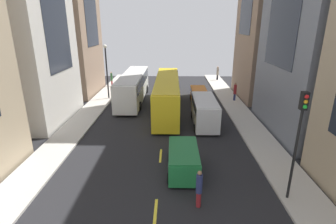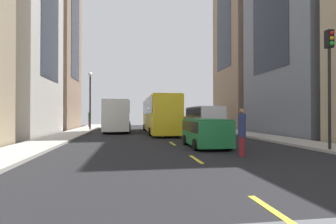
% 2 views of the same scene
% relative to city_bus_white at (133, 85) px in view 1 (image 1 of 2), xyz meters
% --- Properties ---
extents(ground_plane, '(42.80, 42.80, 0.00)m').
position_rel_city_bus_white_xyz_m(ground_plane, '(4.02, -5.43, -2.01)').
color(ground_plane, black).
extents(sidewalk_west, '(2.63, 44.00, 0.15)m').
position_rel_city_bus_white_xyz_m(sidewalk_west, '(-4.06, -5.43, -1.93)').
color(sidewalk_west, '#B2ADA3').
rests_on(sidewalk_west, ground).
extents(sidewalk_east, '(2.63, 44.00, 0.15)m').
position_rel_city_bus_white_xyz_m(sidewalk_east, '(12.11, -5.43, -1.93)').
color(sidewalk_east, '#B2ADA3').
rests_on(sidewalk_east, ground).
extents(lane_stripe_1, '(0.16, 2.00, 0.01)m').
position_rel_city_bus_white_xyz_m(lane_stripe_1, '(4.02, -20.43, -2.00)').
color(lane_stripe_1, yellow).
rests_on(lane_stripe_1, ground).
extents(lane_stripe_2, '(0.16, 2.00, 0.01)m').
position_rel_city_bus_white_xyz_m(lane_stripe_2, '(4.02, -14.43, -2.00)').
color(lane_stripe_2, yellow).
rests_on(lane_stripe_2, ground).
extents(lane_stripe_3, '(0.16, 2.00, 0.01)m').
position_rel_city_bus_white_xyz_m(lane_stripe_3, '(4.02, -8.43, -2.00)').
color(lane_stripe_3, yellow).
rests_on(lane_stripe_3, ground).
extents(lane_stripe_4, '(0.16, 2.00, 0.01)m').
position_rel_city_bus_white_xyz_m(lane_stripe_4, '(4.02, -2.43, -2.00)').
color(lane_stripe_4, yellow).
rests_on(lane_stripe_4, ground).
extents(lane_stripe_5, '(0.16, 2.00, 0.01)m').
position_rel_city_bus_white_xyz_m(lane_stripe_5, '(4.02, 3.57, -2.00)').
color(lane_stripe_5, yellow).
rests_on(lane_stripe_5, ground).
extents(lane_stripe_6, '(0.16, 2.00, 0.01)m').
position_rel_city_bus_white_xyz_m(lane_stripe_6, '(4.02, 9.57, -2.00)').
color(lane_stripe_6, yellow).
rests_on(lane_stripe_6, ground).
extents(lane_stripe_7, '(0.16, 2.00, 0.01)m').
position_rel_city_bus_white_xyz_m(lane_stripe_7, '(4.02, 15.57, -2.00)').
color(lane_stripe_7, yellow).
rests_on(lane_stripe_7, ground).
extents(building_west_1, '(7.65, 9.16, 21.96)m').
position_rel_city_bus_white_xyz_m(building_west_1, '(-9.37, -7.02, 8.97)').
color(building_west_1, beige).
rests_on(building_west_1, ground).
extents(city_bus_white, '(2.80, 12.92, 3.35)m').
position_rel_city_bus_white_xyz_m(city_bus_white, '(0.00, 0.00, 0.00)').
color(city_bus_white, silver).
rests_on(city_bus_white, ground).
extents(streetcar_yellow, '(2.70, 14.35, 3.59)m').
position_rel_city_bus_white_xyz_m(streetcar_yellow, '(4.29, -3.84, 0.12)').
color(streetcar_yellow, yellow).
rests_on(streetcar_yellow, ground).
extents(delivery_van_white, '(2.25, 5.85, 2.58)m').
position_rel_city_bus_white_xyz_m(delivery_van_white, '(7.92, -8.20, -0.50)').
color(delivery_van_white, white).
rests_on(delivery_van_white, ground).
extents(car_orange_0, '(2.01, 4.70, 1.66)m').
position_rel_city_bus_white_xyz_m(car_orange_0, '(8.13, -0.74, -1.03)').
color(car_orange_0, orange).
rests_on(car_orange_0, ground).
extents(car_green_1, '(2.07, 4.14, 1.63)m').
position_rel_city_bus_white_xyz_m(car_green_1, '(5.60, -16.54, -1.05)').
color(car_green_1, '#1E7238').
rests_on(car_green_1, ground).
extents(pedestrian_waiting_curb, '(0.34, 0.34, 2.15)m').
position_rel_city_bus_white_xyz_m(pedestrian_waiting_curb, '(6.27, -19.96, -0.86)').
color(pedestrian_waiting_curb, maroon).
rests_on(pedestrian_waiting_curb, ground).
extents(pedestrian_crossing_mid, '(0.38, 0.38, 2.27)m').
position_rel_city_bus_white_xyz_m(pedestrian_crossing_mid, '(12.46, 12.11, -0.66)').
color(pedestrian_crossing_mid, black).
rests_on(pedestrian_crossing_mid, ground).
extents(pedestrian_walking_far, '(0.36, 0.36, 2.22)m').
position_rel_city_bus_white_xyz_m(pedestrian_walking_far, '(12.56, -0.30, -0.67)').
color(pedestrian_walking_far, navy).
rests_on(pedestrian_walking_far, ground).
extents(pedestrian_crossing_near, '(0.29, 0.29, 2.19)m').
position_rel_city_bus_white_xyz_m(pedestrian_crossing_near, '(-4.32, 7.14, -0.68)').
color(pedestrian_crossing_near, maroon).
rests_on(pedestrian_crossing_near, ground).
extents(traffic_light_near_corner, '(0.32, 0.44, 5.97)m').
position_rel_city_bus_white_xyz_m(traffic_light_near_corner, '(11.20, -19.33, 2.29)').
color(traffic_light_near_corner, black).
rests_on(traffic_light_near_corner, ground).
extents(streetlamp_near, '(0.44, 0.44, 6.65)m').
position_rel_city_bus_white_xyz_m(streetlamp_near, '(-3.25, 0.44, 2.25)').
color(streetlamp_near, black).
rests_on(streetlamp_near, ground).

